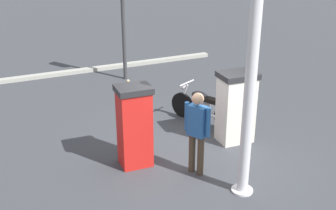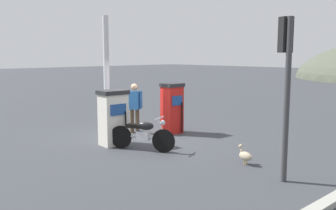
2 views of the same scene
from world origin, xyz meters
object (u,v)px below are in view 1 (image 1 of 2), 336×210
Objects in this scene: attendant_person at (197,128)px; canopy_support_pole at (250,95)px; fuel_pump_far at (134,126)px; motorcycle_near_pump at (203,106)px; fuel_pump_near at (236,107)px; roadside_traffic_light at (122,5)px; wandering_duck at (127,86)px.

canopy_support_pole is at bearing -154.73° from attendant_person.
fuel_pump_far is 2.50m from motorcycle_near_pump.
attendant_person is (-1.94, 1.27, 0.50)m from motorcycle_near_pump.
attendant_person is at bearing -131.65° from fuel_pump_far.
roadside_traffic_light reaches higher than fuel_pump_near.
roadside_traffic_light reaches higher than attendant_person.
fuel_pump_far is at bearing 37.92° from canopy_support_pole.
fuel_pump_far is at bearing 161.42° from wandering_duck.
fuel_pump_near is at bearing -90.00° from fuel_pump_far.
fuel_pump_far is 0.50× the size of roadside_traffic_light.
wandering_duck is 2.45m from roadside_traffic_light.
roadside_traffic_light is (5.87, -0.73, 1.38)m from attendant_person.
motorcycle_near_pump is 2.92m from wandering_duck.
wandering_duck is at bearing 0.98° from canopy_support_pole.
fuel_pump_far is 0.94× the size of motorcycle_near_pump.
roadside_traffic_light is at bearing -18.38° from fuel_pump_far.
canopy_support_pole is (-1.79, 1.02, 1.07)m from fuel_pump_near.
motorcycle_near_pump is 0.46× the size of canopy_support_pole.
fuel_pump_far is 5.51m from roadside_traffic_light.
fuel_pump_near is 2.41m from fuel_pump_far.
fuel_pump_near is at bearing -171.66° from roadside_traffic_light.
fuel_pump_near is 0.96× the size of fuel_pump_far.
motorcycle_near_pump is 3.32m from canopy_support_pole.
canopy_support_pole is (-5.64, -0.10, 1.66)m from wandering_duck.
wandering_duck is (2.76, 0.92, -0.24)m from motorcycle_near_pump.
wandering_duck is (3.85, 1.12, -0.59)m from fuel_pump_near.
roadside_traffic_light is (1.18, -0.38, 2.12)m from wandering_duck.
fuel_pump_far is at bearing 161.62° from roadside_traffic_light.
fuel_pump_near is 1.70m from attendant_person.
roadside_traffic_light reaches higher than wandering_duck.
fuel_pump_far is 4.11m from wandering_duck.
attendant_person is 6.08m from roadside_traffic_light.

